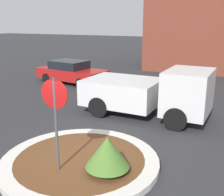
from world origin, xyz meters
name	(u,v)px	position (x,y,z in m)	size (l,w,h in m)	color
ground_plane	(80,164)	(0.00, 0.00, 0.00)	(120.00, 120.00, 0.00)	#2D2D30
traffic_island	(80,161)	(0.00, 0.00, 0.09)	(4.36, 4.36, 0.18)	beige
stop_sign	(55,110)	(-0.20, -0.74, 1.78)	(0.73, 0.07, 2.55)	#4C4C51
island_shrub	(107,152)	(0.98, -0.31, 0.70)	(1.12, 1.12, 0.92)	brown
utility_truck	(150,92)	(0.55, 4.72, 1.01)	(5.24, 2.66, 2.04)	silver
parked_sedan_red	(71,72)	(-5.77, 8.83, 0.71)	(4.75, 2.59, 1.40)	#B21919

